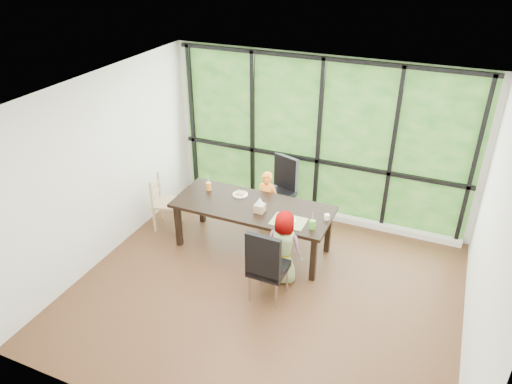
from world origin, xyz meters
TOP-DOWN VIEW (x-y plane):
  - ground at (0.00, 0.00)m, footprint 5.00×5.00m
  - back_wall at (0.00, 2.25)m, footprint 5.00×0.00m
  - foliage_backdrop at (0.00, 2.23)m, footprint 4.80×0.02m
  - window_mullions at (0.00, 2.19)m, footprint 4.80×0.06m
  - window_sill at (0.00, 2.15)m, footprint 4.80×0.12m
  - dining_table at (-0.56, 0.85)m, footprint 2.35×0.95m
  - chair_window_leather at (-0.53, 1.81)m, footprint 0.59×0.59m
  - chair_interior_leather at (0.07, -0.09)m, footprint 0.47×0.47m
  - chair_end_beech at (-2.07, 0.85)m, footprint 0.49×0.51m
  - child_toddler at (-0.56, 1.41)m, footprint 0.39×0.27m
  - child_older at (0.13, 0.32)m, footprint 0.54×0.36m
  - placemat at (0.07, 0.65)m, footprint 0.47×0.35m
  - plate_far at (-0.86, 1.07)m, footprint 0.23×0.23m
  - plate_near at (0.04, 0.66)m, footprint 0.27×0.27m
  - orange_cup at (-1.38, 1.03)m, footprint 0.08×0.08m
  - green_cup at (0.42, 0.61)m, footprint 0.08×0.08m
  - white_mug at (0.54, 0.91)m, footprint 0.08×0.08m
  - tissue_box at (-0.40, 0.73)m, footprint 0.14×0.14m
  - crepe_rolls_far at (-0.86, 1.07)m, footprint 0.15×0.12m
  - crepe_rolls_near at (0.04, 0.66)m, footprint 0.10×0.12m
  - straw_white at (-1.38, 1.03)m, footprint 0.01×0.04m
  - straw_pink at (0.42, 0.61)m, footprint 0.01×0.04m
  - tissue at (-0.40, 0.73)m, footprint 0.12×0.12m

SIDE VIEW (x-z plane):
  - ground at x=0.00m, z-range 0.00..0.00m
  - window_sill at x=0.00m, z-range 0.00..0.10m
  - dining_table at x=-0.56m, z-range 0.00..0.75m
  - chair_end_beech at x=-2.07m, z-range 0.00..0.90m
  - child_toddler at x=-0.56m, z-range 0.00..1.02m
  - chair_window_leather at x=-0.53m, z-range 0.00..1.08m
  - chair_interior_leather at x=0.07m, z-range 0.00..1.08m
  - child_older at x=0.13m, z-range 0.00..1.08m
  - placemat at x=0.07m, z-range 0.75..0.76m
  - plate_far at x=-0.86m, z-range 0.75..0.76m
  - plate_near at x=0.04m, z-range 0.75..0.77m
  - crepe_rolls_far at x=-0.86m, z-range 0.76..0.80m
  - crepe_rolls_near at x=0.04m, z-range 0.77..0.80m
  - white_mug at x=0.54m, z-range 0.75..0.83m
  - tissue_box at x=-0.40m, z-range 0.75..0.87m
  - orange_cup at x=-1.38m, z-range 0.75..0.88m
  - green_cup at x=0.42m, z-range 0.75..0.88m
  - straw_white at x=-1.38m, z-range 0.82..1.01m
  - straw_pink at x=0.42m, z-range 0.82..1.02m
  - tissue at x=-0.40m, z-range 0.87..0.98m
  - back_wall at x=0.00m, z-range -1.15..3.85m
  - foliage_backdrop at x=0.00m, z-range 0.03..2.67m
  - window_mullions at x=0.00m, z-range 0.03..2.67m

